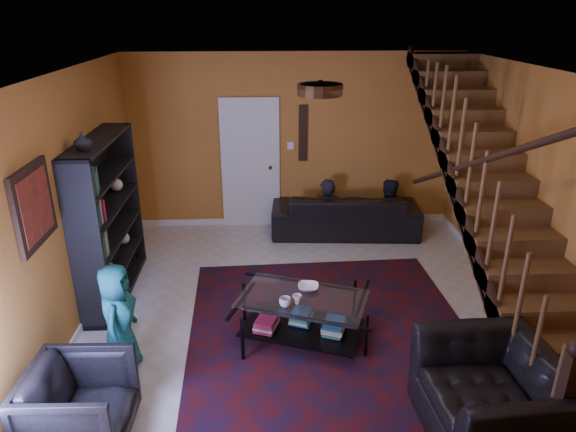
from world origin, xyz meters
The scene contains 21 objects.
floor centered at (0.00, 0.00, 0.00)m, with size 5.50×5.50×0.00m, color beige.
room centered at (-1.33, 1.33, 0.05)m, with size 5.50×5.50×5.50m.
staircase centered at (2.12, 0.00, 1.40)m, with size 0.95×5.02×3.18m.
bookshelf centered at (-2.40, 0.60, 0.96)m, with size 0.35×1.80×2.00m.
door centered at (-0.70, 2.73, 1.02)m, with size 0.82×0.05×2.05m, color silver.
framed_picture centered at (-2.57, -0.90, 1.75)m, with size 0.04×0.74×0.74m, color maroon.
wall_hanging centered at (0.15, 2.73, 1.55)m, with size 0.14×0.03×0.90m, color black.
ceiling_fixture centered at (0.00, -0.80, 2.74)m, with size 0.40×0.40×0.10m, color #3F2814.
rug centered at (0.21, -0.57, 0.01)m, with size 3.12×3.57×0.02m, color #3E0B0B.
sofa centered at (0.81, 2.30, 0.34)m, with size 2.33×0.91×0.68m, color black.
armchair_left centered at (-2.05, -1.91, 0.37)m, with size 0.78×0.81×0.73m, color black.
armchair_right centered at (1.36, -2.02, 0.39)m, with size 1.20×1.05×0.78m, color black.
person_adult_a centered at (0.51, 2.35, 0.23)m, with size 0.49×0.32×1.35m, color black.
person_adult_b centered at (1.50, 2.35, 0.21)m, with size 0.65×0.50×1.33m, color black.
person_child centered at (-1.95, -0.96, 0.58)m, with size 0.57×0.37×1.16m, color #1C6A69.
coffee_table centered at (-0.11, -0.56, 0.30)m, with size 1.53×1.20×0.51m.
cup_a centered at (-0.31, -0.71, 0.56)m, with size 0.13×0.13×0.10m, color #999999.
cup_b centered at (-0.18, -0.66, 0.56)m, with size 0.10×0.10×0.09m, color #999999.
bowl centered at (-0.03, -0.38, 0.54)m, with size 0.23×0.23×0.06m, color #999999.
vase centered at (-2.41, 0.10, 2.10)m, with size 0.18×0.18×0.19m, color #999999.
popcorn_bucket centered at (-2.09, -0.47, 0.10)m, with size 0.15×0.15×0.17m, color red.
Camera 1 is at (-0.52, -5.31, 3.39)m, focal length 32.00 mm.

